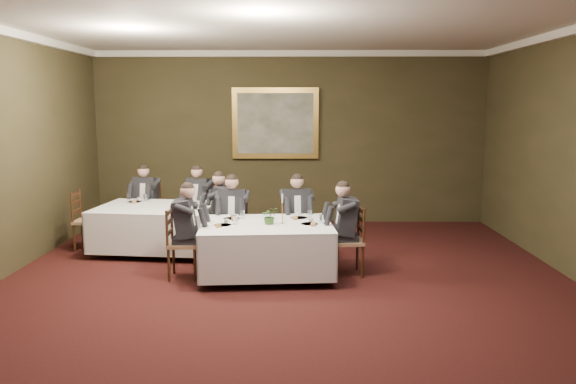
{
  "coord_description": "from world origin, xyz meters",
  "views": [
    {
      "loc": [
        0.12,
        -6.57,
        2.42
      ],
      "look_at": [
        0.01,
        1.62,
        1.15
      ],
      "focal_mm": 35.0,
      "sensor_mm": 36.0,
      "label": 1
    }
  ],
  "objects_px": {
    "diner_main_endleft": "(183,242)",
    "diner_sec_endright": "(224,223)",
    "table_main": "(266,245)",
    "chair_main_endright": "(348,255)",
    "chair_main_backright": "(296,240)",
    "painting": "(275,123)",
    "diner_sec_backright": "(200,211)",
    "chair_sec_endright": "(225,236)",
    "chair_sec_backleft": "(148,222)",
    "diner_main_backright": "(296,226)",
    "chair_sec_backright": "(201,223)",
    "diner_sec_backleft": "(147,210)",
    "chair_sec_endleft": "(88,233)",
    "chair_main_endleft": "(183,258)",
    "diner_main_endright": "(348,240)",
    "candlestick": "(282,212)",
    "chair_main_backleft": "(234,241)",
    "table_second": "(155,225)",
    "diner_main_backleft": "(233,227)",
    "centerpiece": "(270,215)"
  },
  "relations": [
    {
      "from": "chair_main_backleft",
      "to": "diner_main_endright",
      "type": "height_order",
      "value": "diner_main_endright"
    },
    {
      "from": "chair_sec_backright",
      "to": "chair_sec_endright",
      "type": "height_order",
      "value": "same"
    },
    {
      "from": "table_main",
      "to": "chair_sec_endleft",
      "type": "distance_m",
      "value": 3.43
    },
    {
      "from": "diner_sec_backright",
      "to": "table_main",
      "type": "bearing_deg",
      "value": 140.74
    },
    {
      "from": "chair_main_endleft",
      "to": "diner_main_endright",
      "type": "xyz_separation_m",
      "value": [
        2.34,
        0.18,
        0.23
      ]
    },
    {
      "from": "table_main",
      "to": "candlestick",
      "type": "height_order",
      "value": "candlestick"
    },
    {
      "from": "diner_main_backright",
      "to": "chair_sec_backright",
      "type": "height_order",
      "value": "diner_main_backright"
    },
    {
      "from": "table_second",
      "to": "chair_sec_endright",
      "type": "height_order",
      "value": "chair_sec_endright"
    },
    {
      "from": "diner_main_endright",
      "to": "diner_sec_backright",
      "type": "height_order",
      "value": "same"
    },
    {
      "from": "diner_main_backright",
      "to": "diner_sec_backleft",
      "type": "height_order",
      "value": "same"
    },
    {
      "from": "diner_main_endright",
      "to": "centerpiece",
      "type": "distance_m",
      "value": 1.18
    },
    {
      "from": "table_main",
      "to": "chair_main_backleft",
      "type": "relative_size",
      "value": 1.96
    },
    {
      "from": "chair_sec_endleft",
      "to": "chair_sec_endright",
      "type": "bearing_deg",
      "value": 83.24
    },
    {
      "from": "chair_sec_backleft",
      "to": "painting",
      "type": "bearing_deg",
      "value": -138.81
    },
    {
      "from": "diner_main_endleft",
      "to": "diner_sec_endright",
      "type": "xyz_separation_m",
      "value": [
        0.41,
        1.31,
        0.0
      ]
    },
    {
      "from": "diner_sec_backright",
      "to": "candlestick",
      "type": "distance_m",
      "value": 2.74
    },
    {
      "from": "chair_main_backleft",
      "to": "diner_sec_backright",
      "type": "relative_size",
      "value": 0.74
    },
    {
      "from": "table_second",
      "to": "chair_sec_endleft",
      "type": "height_order",
      "value": "chair_sec_endleft"
    },
    {
      "from": "diner_main_backright",
      "to": "chair_main_endleft",
      "type": "bearing_deg",
      "value": 25.81
    },
    {
      "from": "chair_sec_backleft",
      "to": "chair_sec_endleft",
      "type": "height_order",
      "value": "same"
    },
    {
      "from": "table_main",
      "to": "diner_main_backleft",
      "type": "bearing_deg",
      "value": 122.26
    },
    {
      "from": "diner_sec_backright",
      "to": "diner_sec_endright",
      "type": "relative_size",
      "value": 1.0
    },
    {
      "from": "chair_main_endright",
      "to": "painting",
      "type": "xyz_separation_m",
      "value": [
        -1.18,
        3.65,
        1.77
      ]
    },
    {
      "from": "diner_main_backleft",
      "to": "diner_sec_backleft",
      "type": "distance_m",
      "value": 2.26
    },
    {
      "from": "chair_main_endright",
      "to": "chair_sec_endleft",
      "type": "relative_size",
      "value": 1.0
    },
    {
      "from": "table_main",
      "to": "table_second",
      "type": "distance_m",
      "value": 2.34
    },
    {
      "from": "chair_main_backright",
      "to": "chair_sec_backright",
      "type": "bearing_deg",
      "value": -43.53
    },
    {
      "from": "diner_main_backright",
      "to": "diner_sec_endright",
      "type": "relative_size",
      "value": 1.0
    },
    {
      "from": "diner_main_endleft",
      "to": "diner_sec_backleft",
      "type": "height_order",
      "value": "same"
    },
    {
      "from": "painting",
      "to": "chair_main_backleft",
      "type": "bearing_deg",
      "value": -101.43
    },
    {
      "from": "table_main",
      "to": "diner_main_endleft",
      "type": "relative_size",
      "value": 1.46
    },
    {
      "from": "chair_sec_endright",
      "to": "chair_sec_backleft",
      "type": "bearing_deg",
      "value": 63.97
    },
    {
      "from": "diner_main_endleft",
      "to": "painting",
      "type": "xyz_separation_m",
      "value": [
        1.16,
        3.83,
        1.54
      ]
    },
    {
      "from": "table_main",
      "to": "chair_main_backright",
      "type": "bearing_deg",
      "value": 66.79
    },
    {
      "from": "diner_sec_backleft",
      "to": "chair_sec_endleft",
      "type": "height_order",
      "value": "diner_sec_backleft"
    },
    {
      "from": "diner_main_backleft",
      "to": "chair_main_endleft",
      "type": "height_order",
      "value": "diner_main_backleft"
    },
    {
      "from": "table_second",
      "to": "chair_sec_backright",
      "type": "bearing_deg",
      "value": 56.37
    },
    {
      "from": "chair_sec_endleft",
      "to": "table_main",
      "type": "bearing_deg",
      "value": 63.89
    },
    {
      "from": "chair_sec_endright",
      "to": "painting",
      "type": "bearing_deg",
      "value": -6.82
    },
    {
      "from": "chair_sec_backleft",
      "to": "diner_sec_backleft",
      "type": "bearing_deg",
      "value": 90.0
    },
    {
      "from": "chair_main_backright",
      "to": "chair_main_endright",
      "type": "xyz_separation_m",
      "value": [
        0.75,
        -0.9,
        0.0
      ]
    },
    {
      "from": "diner_main_backright",
      "to": "diner_sec_endright",
      "type": "height_order",
      "value": "same"
    },
    {
      "from": "chair_sec_backleft",
      "to": "chair_sec_endleft",
      "type": "distance_m",
      "value": 1.18
    },
    {
      "from": "chair_main_endright",
      "to": "candlestick",
      "type": "bearing_deg",
      "value": 90.25
    },
    {
      "from": "diner_main_endleft",
      "to": "diner_sec_backleft",
      "type": "xyz_separation_m",
      "value": [
        -1.16,
        2.42,
        0.0
      ]
    },
    {
      "from": "chair_sec_backleft",
      "to": "centerpiece",
      "type": "relative_size",
      "value": 3.84
    },
    {
      "from": "table_main",
      "to": "chair_main_endright",
      "type": "height_order",
      "value": "chair_main_endright"
    },
    {
      "from": "chair_main_backright",
      "to": "painting",
      "type": "xyz_separation_m",
      "value": [
        -0.43,
        2.75,
        1.77
      ]
    },
    {
      "from": "table_second",
      "to": "diner_main_backright",
      "type": "relative_size",
      "value": 1.49
    },
    {
      "from": "chair_main_backleft",
      "to": "diner_main_endright",
      "type": "distance_m",
      "value": 1.94
    }
  ]
}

